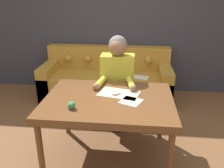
# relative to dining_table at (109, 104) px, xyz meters

# --- Properties ---
(ground_plane) EXTENTS (16.00, 16.00, 0.00)m
(ground_plane) POSITION_rel_dining_table_xyz_m (-0.00, 0.01, -0.66)
(ground_plane) COLOR brown
(wall_back) EXTENTS (8.00, 0.06, 2.60)m
(wall_back) POSITION_rel_dining_table_xyz_m (-0.00, 2.05, 0.64)
(wall_back) COLOR #383842
(wall_back) RESTS_ON ground_plane
(dining_table) EXTENTS (1.32, 0.98, 0.73)m
(dining_table) POSITION_rel_dining_table_xyz_m (0.00, 0.00, 0.00)
(dining_table) COLOR brown
(dining_table) RESTS_ON ground_plane
(couch) EXTENTS (2.15, 0.85, 0.85)m
(couch) POSITION_rel_dining_table_xyz_m (-0.23, 1.62, -0.36)
(couch) COLOR #B7842D
(couch) RESTS_ON ground_plane
(person) EXTENTS (0.49, 0.61, 1.26)m
(person) POSITION_rel_dining_table_xyz_m (0.04, 0.62, -0.01)
(person) COLOR #33281E
(person) RESTS_ON ground_plane
(pattern_paper_main) EXTENTS (0.47, 0.35, 0.00)m
(pattern_paper_main) POSITION_rel_dining_table_xyz_m (0.10, 0.13, 0.07)
(pattern_paper_main) COLOR beige
(pattern_paper_main) RESTS_ON dining_table
(pattern_paper_offcut) EXTENTS (0.26, 0.26, 0.00)m
(pattern_paper_offcut) POSITION_rel_dining_table_xyz_m (0.23, -0.05, 0.07)
(pattern_paper_offcut) COLOR beige
(pattern_paper_offcut) RESTS_ON dining_table
(scissors) EXTENTS (0.22, 0.20, 0.01)m
(scissors) POSITION_rel_dining_table_xyz_m (0.09, 0.11, 0.07)
(scissors) COLOR silver
(scissors) RESTS_ON dining_table
(pin_cushion) EXTENTS (0.07, 0.07, 0.07)m
(pin_cushion) POSITION_rel_dining_table_xyz_m (-0.31, -0.27, 0.10)
(pin_cushion) COLOR #4C3828
(pin_cushion) RESTS_ON dining_table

